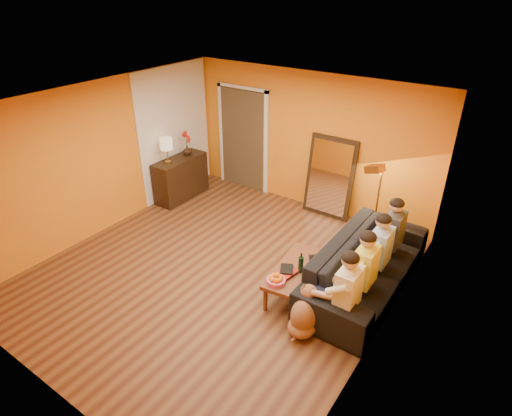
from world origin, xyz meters
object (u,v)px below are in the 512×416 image
Objects in this scene: laptop at (322,260)px; dog at (305,311)px; person_mid_right at (380,253)px; tumbler at (311,265)px; sofa at (366,266)px; floor_lamp at (376,208)px; coffee_table at (298,280)px; wine_bottle at (301,263)px; person_far_right at (393,235)px; person_mid_left at (365,272)px; person_far_left at (347,295)px; vase at (187,150)px; sideboard at (181,178)px; mirror_frame at (330,177)px; table_lamp at (167,151)px.

dog is at bearing -109.93° from laptop.
person_mid_right reaches higher than tumbler.
floor_lamp is at bearing 16.03° from sofa.
coffee_table is 0.37m from wine_bottle.
person_far_right is at bearing 57.55° from tumbler.
person_mid_right is at bearing 90.00° from person_mid_left.
wine_bottle is 3.28× the size of tumbler.
person_far_left reaches higher than wine_bottle.
tumbler is 3.92m from vase.
wine_bottle reaches higher than coffee_table.
wine_bottle is at bearing -20.81° from sideboard.
coffee_table is 0.31m from tumbler.
mirror_frame reaches higher than dog.
mirror_frame is 4.20× the size of laptop.
person_far_left reaches higher than tumbler.
person_far_left is (0.46, -2.15, -0.11)m from floor_lamp.
person_far_left is (0.87, -0.35, 0.40)m from coffee_table.
tumbler is at bearing -21.54° from vase.
mirror_frame is 16.10× the size of tumbler.
mirror_frame is 3.13m from table_lamp.
dog is at bearing -25.98° from sideboard.
person_mid_left is 12.92× the size of tumbler.
laptop is 1.89× the size of vase.
table_lamp is 4.34m from dog.
dog is 0.54× the size of person_far_right.
coffee_table is 1.00× the size of person_far_right.
mirror_frame is 1.26m from floor_lamp.
mirror_frame is 2.98× the size of table_lamp.
sideboard is 0.97× the size of person_mid_right.
floor_lamp reaches higher than person_far_right.
floor_lamp reaches higher than vase.
mirror_frame is 2.70m from person_mid_left.
vase reaches higher than dog.
dog is 7.02× the size of tumbler.
person_mid_left reaches higher than dog.
person_far_right is 12.92× the size of tumbler.
person_far_left and person_far_right have the same top height.
sideboard is at bearing 172.84° from person_mid_right.
mirror_frame is at bearing 16.57° from vase.
sofa is 1.24m from floor_lamp.
tumbler is (-0.75, 0.47, -0.15)m from person_far_left.
person_mid_left is at bearing 6.08° from tumbler.
person_mid_left reaches higher than vase.
sofa is at bearing 106.11° from person_mid_left.
sideboard is at bearing 167.93° from dog.
dog is at bearing -66.21° from tumbler.
person_far_right is at bearing 18.69° from laptop.
tumbler is at bearing 67.62° from wine_bottle.
dog is (1.16, -3.00, -0.43)m from mirror_frame.
floor_lamp is at bearing 7.31° from sideboard.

